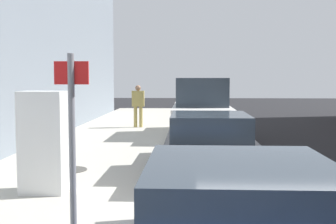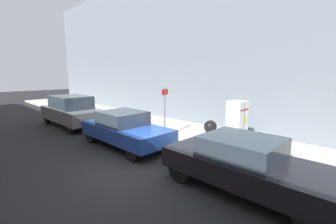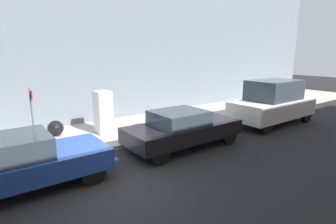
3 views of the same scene
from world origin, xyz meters
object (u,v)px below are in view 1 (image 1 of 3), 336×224
Objects in this scene: parked_sedan_dark at (209,145)px; street_sign_post at (72,146)px; discarded_refrigerator at (44,142)px; pedestrian_walking_far at (138,103)px; parked_van_white at (201,109)px.

street_sign_post is at bearing -109.81° from parked_sedan_dark.
discarded_refrigerator is at bearing 114.66° from street_sign_post.
pedestrian_walking_far is (0.46, 9.75, 0.11)m from discarded_refrigerator.
street_sign_post is 0.48× the size of parked_van_white.
parked_van_white reaches higher than parked_sedan_dark.
street_sign_post is 10.46m from parked_van_white.
street_sign_post reaches higher than pedestrian_walking_far.
street_sign_post is at bearing -65.34° from discarded_refrigerator.
parked_van_white is (2.47, -2.21, -0.09)m from pedestrian_walking_far.
discarded_refrigerator reaches higher than parked_sedan_dark.
discarded_refrigerator is 8.09m from parked_van_white.
parked_van_white is (1.66, 10.32, -0.36)m from street_sign_post.
pedestrian_walking_far is at bearing 107.34° from parked_sedan_dark.
parked_van_white is at bearing 68.72° from discarded_refrigerator.
parked_sedan_dark is (1.66, 4.61, -0.70)m from street_sign_post.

